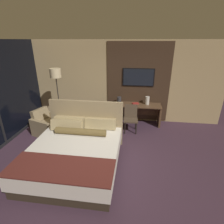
{
  "coord_description": "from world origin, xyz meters",
  "views": [
    {
      "loc": [
        0.62,
        -3.46,
        2.78
      ],
      "look_at": [
        0.01,
        1.04,
        0.9
      ],
      "focal_mm": 28.0,
      "sensor_mm": 36.0,
      "label": 1
    }
  ],
  "objects_px": {
    "vase_short": "(147,100)",
    "tv": "(138,77)",
    "desk": "(137,110)",
    "desk_chair": "(131,116)",
    "floor_lamp": "(56,78)",
    "book": "(135,103)",
    "vase_tall": "(119,100)",
    "armchair_by_window": "(48,125)",
    "bed": "(75,152)"
  },
  "relations": [
    {
      "from": "desk_chair",
      "to": "vase_tall",
      "type": "distance_m",
      "value": 0.82
    },
    {
      "from": "armchair_by_window",
      "to": "book",
      "type": "height_order",
      "value": "armchair_by_window"
    },
    {
      "from": "desk",
      "to": "desk_chair",
      "type": "bearing_deg",
      "value": -108.06
    },
    {
      "from": "desk_chair",
      "to": "armchair_by_window",
      "type": "height_order",
      "value": "desk_chair"
    },
    {
      "from": "vase_short",
      "to": "vase_tall",
      "type": "bearing_deg",
      "value": 179.36
    },
    {
      "from": "tv",
      "to": "armchair_by_window",
      "type": "xyz_separation_m",
      "value": [
        -2.78,
        -1.33,
        -1.34
      ]
    },
    {
      "from": "floor_lamp",
      "to": "vase_tall",
      "type": "relative_size",
      "value": 9.05
    },
    {
      "from": "vase_short",
      "to": "desk_chair",
      "type": "bearing_deg",
      "value": -131.29
    },
    {
      "from": "armchair_by_window",
      "to": "vase_short",
      "type": "bearing_deg",
      "value": -51.5
    },
    {
      "from": "tv",
      "to": "vase_short",
      "type": "xyz_separation_m",
      "value": [
        0.34,
        -0.2,
        -0.74
      ]
    },
    {
      "from": "armchair_by_window",
      "to": "floor_lamp",
      "type": "xyz_separation_m",
      "value": [
        0.22,
        0.52,
        1.4
      ]
    },
    {
      "from": "armchair_by_window",
      "to": "vase_short",
      "type": "height_order",
      "value": "vase_short"
    },
    {
      "from": "book",
      "to": "tv",
      "type": "bearing_deg",
      "value": 76.33
    },
    {
      "from": "desk_chair",
      "to": "vase_short",
      "type": "bearing_deg",
      "value": 45.11
    },
    {
      "from": "tv",
      "to": "desk_chair",
      "type": "height_order",
      "value": "tv"
    },
    {
      "from": "desk_chair",
      "to": "book",
      "type": "xyz_separation_m",
      "value": [
        0.13,
        0.59,
        0.23
      ]
    },
    {
      "from": "tv",
      "to": "vase_short",
      "type": "bearing_deg",
      "value": -30.11
    },
    {
      "from": "tv",
      "to": "book",
      "type": "distance_m",
      "value": 0.89
    },
    {
      "from": "bed",
      "to": "book",
      "type": "bearing_deg",
      "value": 61.23
    },
    {
      "from": "bed",
      "to": "vase_tall",
      "type": "bearing_deg",
      "value": 72.56
    },
    {
      "from": "vase_short",
      "to": "tv",
      "type": "bearing_deg",
      "value": 149.89
    },
    {
      "from": "bed",
      "to": "desk_chair",
      "type": "xyz_separation_m",
      "value": [
        1.22,
        1.88,
        0.17
      ]
    },
    {
      "from": "vase_short",
      "to": "book",
      "type": "relative_size",
      "value": 1.06
    },
    {
      "from": "desk_chair",
      "to": "vase_short",
      "type": "relative_size",
      "value": 3.13
    },
    {
      "from": "bed",
      "to": "desk",
      "type": "xyz_separation_m",
      "value": [
        1.41,
        2.45,
        0.16
      ]
    },
    {
      "from": "desk_chair",
      "to": "book",
      "type": "relative_size",
      "value": 3.31
    },
    {
      "from": "book",
      "to": "floor_lamp",
      "type": "bearing_deg",
      "value": -166.44
    },
    {
      "from": "vase_tall",
      "to": "vase_short",
      "type": "relative_size",
      "value": 0.79
    },
    {
      "from": "bed",
      "to": "tv",
      "type": "height_order",
      "value": "tv"
    },
    {
      "from": "bed",
      "to": "tv",
      "type": "bearing_deg",
      "value": 62.31
    },
    {
      "from": "desk_chair",
      "to": "floor_lamp",
      "type": "relative_size",
      "value": 0.44
    },
    {
      "from": "desk_chair",
      "to": "vase_tall",
      "type": "bearing_deg",
      "value": 122.03
    },
    {
      "from": "bed",
      "to": "desk_chair",
      "type": "relative_size",
      "value": 2.6
    },
    {
      "from": "tv",
      "to": "floor_lamp",
      "type": "distance_m",
      "value": 2.69
    },
    {
      "from": "desk",
      "to": "vase_tall",
      "type": "height_order",
      "value": "vase_tall"
    },
    {
      "from": "vase_tall",
      "to": "tv",
      "type": "bearing_deg",
      "value": 16.8
    },
    {
      "from": "vase_tall",
      "to": "desk",
      "type": "bearing_deg",
      "value": -4.12
    },
    {
      "from": "tv",
      "to": "desk_chair",
      "type": "distance_m",
      "value": 1.37
    },
    {
      "from": "desk_chair",
      "to": "book",
      "type": "bearing_deg",
      "value": 73.63
    },
    {
      "from": "armchair_by_window",
      "to": "vase_tall",
      "type": "relative_size",
      "value": 4.48
    },
    {
      "from": "bed",
      "to": "desk",
      "type": "bearing_deg",
      "value": 60.11
    },
    {
      "from": "tv",
      "to": "armchair_by_window",
      "type": "bearing_deg",
      "value": -154.38
    },
    {
      "from": "floor_lamp",
      "to": "vase_tall",
      "type": "xyz_separation_m",
      "value": [
        1.93,
        0.63,
        -0.83
      ]
    },
    {
      "from": "tv",
      "to": "desk_chair",
      "type": "xyz_separation_m",
      "value": [
        -0.19,
        -0.8,
        -1.1
      ]
    },
    {
      "from": "desk",
      "to": "vase_tall",
      "type": "bearing_deg",
      "value": 175.88
    },
    {
      "from": "vase_tall",
      "to": "vase_short",
      "type": "height_order",
      "value": "vase_short"
    },
    {
      "from": "desk",
      "to": "book",
      "type": "height_order",
      "value": "book"
    },
    {
      "from": "armchair_by_window",
      "to": "floor_lamp",
      "type": "bearing_deg",
      "value": -4.45
    },
    {
      "from": "floor_lamp",
      "to": "vase_short",
      "type": "height_order",
      "value": "floor_lamp"
    },
    {
      "from": "desk",
      "to": "book",
      "type": "distance_m",
      "value": 0.26
    }
  ]
}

